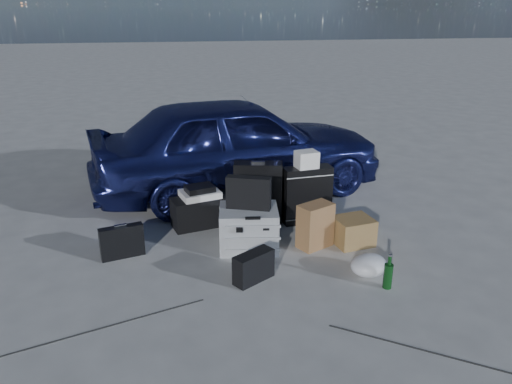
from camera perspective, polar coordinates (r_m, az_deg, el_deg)
ground at (r=4.44m, az=2.33°, el=-9.84°), size 60.00×60.00×0.00m
car at (r=6.25m, az=-2.14°, el=5.43°), size 3.81×2.11×1.23m
pelican_case at (r=4.89m, az=-0.84°, el=-4.15°), size 0.62×0.53×0.41m
laptop_bag at (r=4.76m, az=-0.86°, el=-0.10°), size 0.44×0.25×0.32m
briefcase at (r=4.88m, az=-15.07°, el=-5.53°), size 0.42×0.19×0.32m
suitcase_left at (r=5.42m, az=0.23°, el=-0.05°), size 0.54×0.28×0.67m
suitcase_right at (r=5.45m, az=5.84°, el=-0.32°), size 0.54×0.23×0.63m
white_carton at (r=5.31m, az=5.80°, el=3.72°), size 0.25×0.21×0.18m
duffel_bag at (r=5.41m, az=-6.12°, el=-2.21°), size 0.69×0.43×0.32m
flat_box_white at (r=5.35m, az=-6.42°, el=-0.22°), size 0.46×0.39×0.07m
flat_box_black at (r=5.32m, az=-6.45°, el=0.39°), size 0.34×0.28×0.06m
kraft_bag at (r=4.93m, az=6.78°, el=-3.83°), size 0.39×0.33×0.45m
cardboard_box at (r=5.08m, az=11.03°, el=-4.41°), size 0.41×0.38×0.27m
plastic_bag at (r=4.56m, az=12.75°, el=-8.14°), size 0.43×0.41×0.19m
messenger_bag at (r=4.35m, az=-0.28°, el=-8.55°), size 0.39×0.32×0.26m
green_bottle at (r=4.38m, az=14.89°, el=-8.82°), size 0.09×0.09×0.30m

